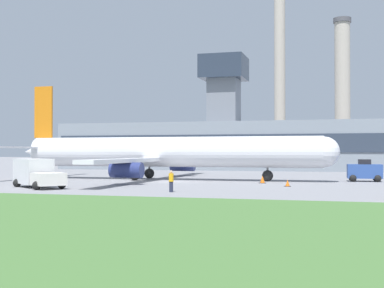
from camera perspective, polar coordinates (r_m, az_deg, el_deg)
name	(u,v)px	position (r m, az deg, el deg)	size (l,w,h in m)	color
ground_plane	(171,182)	(53.74, -2.26, -4.03)	(400.00, 400.00, 0.00)	gray
terminal_building	(239,143)	(89.77, 5.01, 0.13)	(60.34, 13.94, 19.11)	gray
smokestack_left	(280,66)	(124.08, 9.34, 8.24)	(2.89, 2.89, 44.74)	#B2A899
smokestack_right	(342,91)	(120.75, 15.75, 5.47)	(3.80, 3.80, 31.98)	#B2A899
airplane	(166,153)	(57.19, -2.80, -0.91)	(35.23, 33.50, 10.48)	silver
pushback_tug	(365,172)	(56.63, 17.93, -2.82)	(3.46, 2.43, 2.23)	#2D4C93
fuel_truck	(37,173)	(46.71, -16.24, -3.03)	(6.43, 5.61, 2.40)	white
ground_crew_person	(171,181)	(39.86, -2.24, -3.97)	(0.42, 0.42, 1.62)	#23283D
traffic_cone_near_nose	(262,180)	(51.52, 7.53, -3.79)	(0.66, 0.66, 0.71)	black
traffic_cone_wingtip	(288,183)	(47.03, 10.16, -4.15)	(0.56, 0.56, 0.59)	black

